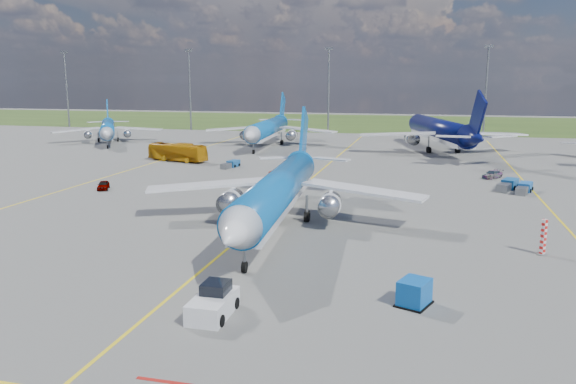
% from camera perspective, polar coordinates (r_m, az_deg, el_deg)
% --- Properties ---
extents(ground, '(400.00, 400.00, 0.00)m').
position_cam_1_polar(ground, '(46.01, -7.52, -6.87)').
color(ground, '#555552').
rests_on(ground, ground).
extents(grass_strip, '(400.00, 80.00, 0.01)m').
position_cam_1_polar(grass_strip, '(191.81, 9.13, 6.97)').
color(grass_strip, '#2D4719').
rests_on(grass_strip, ground).
extents(taxiway_lines, '(60.25, 160.00, 0.02)m').
position_cam_1_polar(taxiway_lines, '(71.60, 0.70, -0.15)').
color(taxiway_lines, yellow).
rests_on(taxiway_lines, ground).
extents(floodlight_masts, '(202.20, 0.50, 22.70)m').
position_cam_1_polar(floodlight_masts, '(150.72, 11.79, 10.49)').
color(floodlight_masts, slate).
rests_on(floodlight_masts, ground).
extents(warning_post, '(0.50, 0.50, 3.00)m').
position_cam_1_polar(warning_post, '(51.18, 24.52, -4.19)').
color(warning_post, red).
rests_on(warning_post, ground).
extents(bg_jet_nw, '(40.56, 43.44, 9.11)m').
position_cam_1_polar(bg_jet_nw, '(135.70, -17.78, 4.79)').
color(bg_jet_nw, '#0B56A1').
rests_on(bg_jet_nw, ground).
extents(bg_jet_nnw, '(34.49, 43.61, 10.85)m').
position_cam_1_polar(bg_jet_nnw, '(123.21, -2.04, 4.71)').
color(bg_jet_nnw, '#0B56A1').
rests_on(bg_jet_nnw, ground).
extents(bg_jet_n, '(47.18, 54.80, 12.25)m').
position_cam_1_polar(bg_jet_n, '(118.51, 15.03, 4.06)').
color(bg_jet_n, '#070D40').
rests_on(bg_jet_n, ground).
extents(main_airliner, '(33.87, 42.82, 10.65)m').
position_cam_1_polar(main_airliner, '(55.57, -1.02, -3.57)').
color(main_airliner, '#0B56A1').
rests_on(main_airliner, ground).
extents(pushback_tug, '(2.18, 5.77, 1.95)m').
position_cam_1_polar(pushback_tug, '(35.63, -7.57, -11.07)').
color(pushback_tug, silver).
rests_on(pushback_tug, ground).
extents(uld_container, '(2.33, 2.57, 1.68)m').
position_cam_1_polar(uld_container, '(37.64, 12.71, -9.92)').
color(uld_container, '#0C52AB').
rests_on(uld_container, ground).
extents(apron_bus, '(11.79, 5.55, 3.20)m').
position_cam_1_polar(apron_bus, '(101.73, -11.16, 3.99)').
color(apron_bus, '#C07D0B').
rests_on(apron_bus, ground).
extents(service_car_a, '(2.61, 3.62, 1.15)m').
position_cam_1_polar(service_car_a, '(78.16, -18.24, 0.67)').
color(service_car_a, '#999999').
rests_on(service_car_a, ground).
extents(service_car_b, '(4.90, 3.10, 1.26)m').
position_cam_1_polar(service_car_b, '(83.19, -0.39, 1.91)').
color(service_car_b, '#999999').
rests_on(service_car_b, ground).
extents(service_car_c, '(3.58, 4.20, 1.15)m').
position_cam_1_polar(service_car_c, '(87.98, 20.05, 1.70)').
color(service_car_c, '#999999').
rests_on(service_car_c, ground).
extents(baggage_tug_w, '(2.83, 5.30, 1.15)m').
position_cam_1_polar(baggage_tug_w, '(78.41, 22.85, 0.35)').
color(baggage_tug_w, '#1C5AA9').
rests_on(baggage_tug_w, ground).
extents(baggage_tug_c, '(1.97, 4.84, 1.06)m').
position_cam_1_polar(baggage_tug_c, '(93.33, -5.84, 2.81)').
color(baggage_tug_c, '#174F8C').
rests_on(baggage_tug_c, ground).
extents(baggage_tug_e, '(3.44, 5.77, 1.26)m').
position_cam_1_polar(baggage_tug_e, '(79.72, 21.43, 0.67)').
color(baggage_tug_e, '#164E88').
rests_on(baggage_tug_e, ground).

